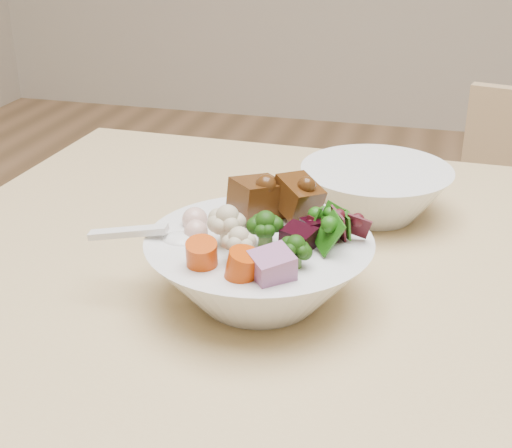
{
  "coord_description": "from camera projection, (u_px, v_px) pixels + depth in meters",
  "views": [
    {
      "loc": [
        -0.06,
        -0.67,
        1.11
      ],
      "look_at": [
        -0.21,
        -0.1,
        0.83
      ],
      "focal_mm": 50.0,
      "sensor_mm": 36.0,
      "label": 1
    }
  ],
  "objects": [
    {
      "name": "food_bowl",
      "position": [
        261.0,
        264.0,
        0.64
      ],
      "size": [
        0.2,
        0.2,
        0.11
      ],
      "color": "silver",
      "rests_on": "dining_table"
    },
    {
      "name": "soup_spoon",
      "position": [
        168.0,
        239.0,
        0.63
      ],
      "size": [
        0.11,
        0.03,
        0.02
      ],
      "rotation": [
        0.0,
        0.0,
        0.11
      ],
      "color": "silver",
      "rests_on": "food_bowl"
    },
    {
      "name": "side_bowl",
      "position": [
        375.0,
        192.0,
        0.82
      ],
      "size": [
        0.17,
        0.17,
        0.06
      ],
      "primitive_type": null,
      "color": "silver",
      "rests_on": "dining_table"
    }
  ]
}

